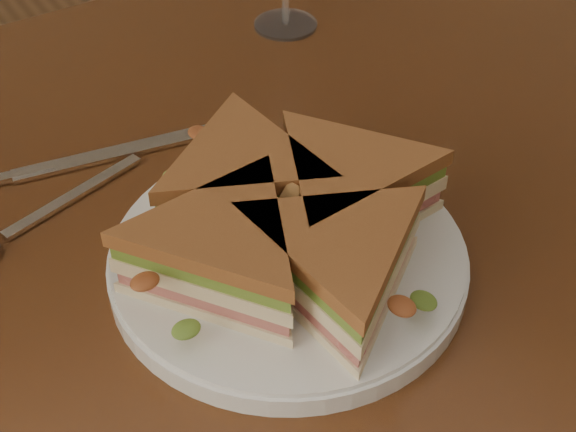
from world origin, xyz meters
The scene contains 5 objects.
table centered at (0.00, 0.00, 0.65)m, with size 1.20×0.80×0.75m.
plate centered at (0.03, -0.07, 0.76)m, with size 0.26×0.26×0.02m, color white.
sandwich_wedges centered at (0.03, -0.07, 0.80)m, with size 0.27×0.27×0.06m.
crisps_mound centered at (0.03, -0.07, 0.79)m, with size 0.09×0.09×0.05m, color #CC561A, non-canonical shape.
knife centered at (-0.02, 0.12, 0.75)m, with size 0.21×0.05×0.00m.
Camera 1 is at (-0.19, -0.41, 1.16)m, focal length 50.00 mm.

